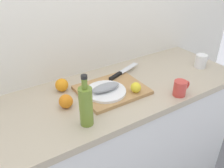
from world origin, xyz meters
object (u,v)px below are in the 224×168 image
object	(u,v)px
coffee_mug_1	(201,61)
coffee_mug_2	(180,88)
lemon_0	(136,87)
fish_fillet	(106,87)
cutting_board	(112,90)
chef_knife	(120,73)
olive_oil_bottle	(86,105)
orange_0	(66,101)
white_plate	(106,91)

from	to	relation	value
coffee_mug_1	coffee_mug_2	bearing A→B (deg)	-155.33
lemon_0	coffee_mug_2	bearing A→B (deg)	-32.09
fish_fillet	coffee_mug_2	size ratio (longest dim) A/B	1.53
cutting_board	chef_knife	bearing A→B (deg)	40.41
chef_knife	olive_oil_bottle	size ratio (longest dim) A/B	1.08
orange_0	white_plate	bearing A→B (deg)	-3.55
cutting_board	orange_0	size ratio (longest dim) A/B	5.06
fish_fillet	olive_oil_bottle	world-z (taller)	olive_oil_bottle
lemon_0	orange_0	world-z (taller)	lemon_0
fish_fillet	lemon_0	distance (m)	0.17
fish_fillet	chef_knife	xyz separation A→B (m)	(0.19, 0.14, -0.02)
white_plate	lemon_0	bearing A→B (deg)	-30.74
cutting_board	lemon_0	distance (m)	0.14
fish_fillet	orange_0	distance (m)	0.23
cutting_board	fish_fillet	world-z (taller)	fish_fillet
white_plate	chef_knife	distance (m)	0.24
fish_fillet	lemon_0	bearing A→B (deg)	-30.74
cutting_board	orange_0	world-z (taller)	orange_0
fish_fillet	coffee_mug_2	bearing A→B (deg)	-31.54
lemon_0	olive_oil_bottle	world-z (taller)	olive_oil_bottle
chef_knife	lemon_0	xyz separation A→B (m)	(-0.05, -0.22, 0.02)
lemon_0	coffee_mug_1	bearing A→B (deg)	4.35
cutting_board	lemon_0	bearing A→B (deg)	-48.41
olive_oil_bottle	coffee_mug_1	bearing A→B (deg)	7.36
cutting_board	lemon_0	xyz separation A→B (m)	(0.09, -0.10, 0.04)
fish_fillet	orange_0	bearing A→B (deg)	176.45
olive_oil_bottle	orange_0	size ratio (longest dim) A/B	3.54
coffee_mug_2	cutting_board	bearing A→B (deg)	142.11
fish_fillet	orange_0	world-z (taller)	orange_0
olive_oil_bottle	fish_fillet	bearing A→B (deg)	38.67
orange_0	coffee_mug_1	bearing A→B (deg)	-3.21
lemon_0	coffee_mug_2	distance (m)	0.25
chef_knife	orange_0	bearing A→B (deg)	176.41
olive_oil_bottle	cutting_board	bearing A→B (deg)	35.13
coffee_mug_2	lemon_0	bearing A→B (deg)	147.91
lemon_0	fish_fillet	bearing A→B (deg)	149.26
chef_knife	coffee_mug_1	bearing A→B (deg)	-37.62
white_plate	fish_fillet	world-z (taller)	fish_fillet
lemon_0	coffee_mug_1	xyz separation A→B (m)	(0.60, 0.05, -0.00)
fish_fillet	chef_knife	world-z (taller)	fish_fillet
cutting_board	white_plate	xyz separation A→B (m)	(-0.05, -0.02, 0.02)
cutting_board	fish_fillet	distance (m)	0.07
fish_fillet	coffee_mug_2	world-z (taller)	coffee_mug_2
olive_oil_bottle	orange_0	world-z (taller)	olive_oil_bottle
white_plate	coffee_mug_2	distance (m)	0.42
white_plate	lemon_0	distance (m)	0.17
cutting_board	chef_knife	size ratio (longest dim) A/B	1.33
coffee_mug_1	coffee_mug_2	distance (m)	0.43
coffee_mug_1	coffee_mug_2	xyz separation A→B (m)	(-0.39, -0.18, -0.00)
fish_fillet	olive_oil_bottle	xyz separation A→B (m)	(-0.20, -0.16, 0.05)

